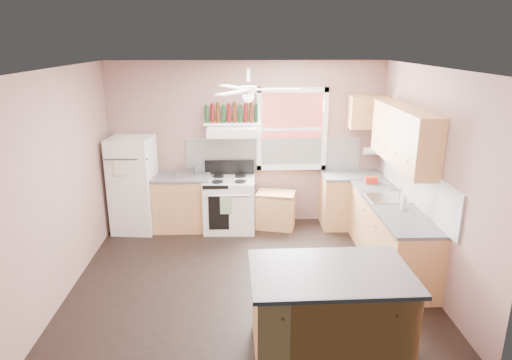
{
  "coord_description": "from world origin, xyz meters",
  "views": [
    {
      "loc": [
        -0.1,
        -5.4,
        3.01
      ],
      "look_at": [
        0.1,
        0.3,
        1.25
      ],
      "focal_mm": 32.0,
      "sensor_mm": 36.0,
      "label": 1
    }
  ],
  "objects_px": {
    "cart": "(276,210)",
    "island": "(329,314)",
    "refrigerator": "(134,185)",
    "toaster": "(185,171)",
    "stove": "(230,204)"
  },
  "relations": [
    {
      "from": "refrigerator",
      "to": "stove",
      "type": "xyz_separation_m",
      "value": [
        1.54,
        -0.04,
        -0.34
      ]
    },
    {
      "from": "stove",
      "to": "cart",
      "type": "bearing_deg",
      "value": 5.42
    },
    {
      "from": "toaster",
      "to": "island",
      "type": "height_order",
      "value": "toaster"
    },
    {
      "from": "cart",
      "to": "island",
      "type": "height_order",
      "value": "island"
    },
    {
      "from": "toaster",
      "to": "stove",
      "type": "relative_size",
      "value": 0.33
    },
    {
      "from": "island",
      "to": "stove",
      "type": "bearing_deg",
      "value": 106.99
    },
    {
      "from": "cart",
      "to": "island",
      "type": "bearing_deg",
      "value": -72.11
    },
    {
      "from": "toaster",
      "to": "cart",
      "type": "bearing_deg",
      "value": 6.95
    },
    {
      "from": "toaster",
      "to": "cart",
      "type": "height_order",
      "value": "toaster"
    },
    {
      "from": "refrigerator",
      "to": "island",
      "type": "xyz_separation_m",
      "value": [
        2.58,
        -3.18,
        -0.34
      ]
    },
    {
      "from": "toaster",
      "to": "stove",
      "type": "height_order",
      "value": "toaster"
    },
    {
      "from": "stove",
      "to": "island",
      "type": "distance_m",
      "value": 3.31
    },
    {
      "from": "refrigerator",
      "to": "toaster",
      "type": "height_order",
      "value": "refrigerator"
    },
    {
      "from": "toaster",
      "to": "island",
      "type": "relative_size",
      "value": 0.19
    },
    {
      "from": "refrigerator",
      "to": "stove",
      "type": "height_order",
      "value": "refrigerator"
    }
  ]
}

